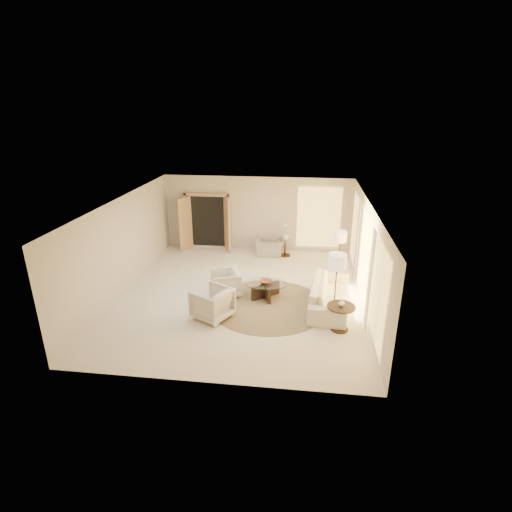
# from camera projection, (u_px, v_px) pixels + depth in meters

# --- Properties ---
(room) EXTENTS (7.04, 8.04, 2.83)m
(room) POSITION_uv_depth(u_px,v_px,m) (240.00, 251.00, 11.31)
(room) COLOR silver
(room) RESTS_ON ground
(windows_right) EXTENTS (0.10, 6.40, 2.40)m
(windows_right) POSITION_uv_depth(u_px,v_px,m) (364.00, 256.00, 11.03)
(windows_right) COLOR #F6C562
(windows_right) RESTS_ON room
(window_back_corner) EXTENTS (1.70, 0.10, 2.40)m
(window_back_corner) POSITION_uv_depth(u_px,v_px,m) (319.00, 218.00, 14.72)
(window_back_corner) COLOR #F6C562
(window_back_corner) RESTS_ON room
(curtains_right) EXTENTS (0.06, 5.20, 2.60)m
(curtains_right) POSITION_uv_depth(u_px,v_px,m) (358.00, 247.00, 11.88)
(curtains_right) COLOR #BEAA8C
(curtains_right) RESTS_ON room
(french_doors) EXTENTS (1.95, 0.66, 2.16)m
(french_doors) POSITION_uv_depth(u_px,v_px,m) (207.00, 222.00, 15.19)
(french_doors) COLOR tan
(french_doors) RESTS_ON room
(area_rug) EXTENTS (3.80, 3.80, 0.01)m
(area_rug) POSITION_uv_depth(u_px,v_px,m) (268.00, 305.00, 11.22)
(area_rug) COLOR #453726
(area_rug) RESTS_ON room
(sofa) EXTENTS (1.26, 2.61, 0.74)m
(sofa) POSITION_uv_depth(u_px,v_px,m) (330.00, 294.00, 11.02)
(sofa) COLOR beige
(sofa) RESTS_ON room
(armchair_left) EXTENTS (0.98, 1.01, 0.82)m
(armchair_left) POSITION_uv_depth(u_px,v_px,m) (226.00, 282.00, 11.70)
(armchair_left) COLOR beige
(armchair_left) RESTS_ON room
(armchair_right) EXTENTS (1.15, 1.17, 0.91)m
(armchair_right) POSITION_uv_depth(u_px,v_px,m) (212.00, 302.00, 10.42)
(armchair_right) COLOR beige
(armchair_right) RESTS_ON room
(accent_chair) EXTENTS (0.96, 0.63, 0.84)m
(accent_chair) POSITION_uv_depth(u_px,v_px,m) (269.00, 244.00, 14.75)
(accent_chair) COLOR gray
(accent_chair) RESTS_ON room
(coffee_table) EXTENTS (1.54, 1.54, 0.46)m
(coffee_table) POSITION_uv_depth(u_px,v_px,m) (266.00, 288.00, 11.56)
(coffee_table) COLOR black
(coffee_table) RESTS_ON room
(end_table) EXTENTS (0.71, 0.71, 0.67)m
(end_table) POSITION_uv_depth(u_px,v_px,m) (341.00, 314.00, 9.85)
(end_table) COLOR black
(end_table) RESTS_ON room
(side_table) EXTENTS (0.54, 0.54, 0.62)m
(side_table) POSITION_uv_depth(u_px,v_px,m) (285.00, 246.00, 14.70)
(side_table) COLOR black
(side_table) RESTS_ON room
(floor_lamp_near) EXTENTS (0.40, 0.40, 1.64)m
(floor_lamp_near) POSITION_uv_depth(u_px,v_px,m) (340.00, 239.00, 12.32)
(floor_lamp_near) COLOR black
(floor_lamp_near) RESTS_ON room
(floor_lamp_far) EXTENTS (0.45, 0.45, 1.84)m
(floor_lamp_far) POSITION_uv_depth(u_px,v_px,m) (337.00, 264.00, 9.92)
(floor_lamp_far) COLOR black
(floor_lamp_far) RESTS_ON room
(bowl) EXTENTS (0.41, 0.41, 0.08)m
(bowl) POSITION_uv_depth(u_px,v_px,m) (266.00, 282.00, 11.49)
(bowl) COLOR brown
(bowl) RESTS_ON coffee_table
(end_vase) EXTENTS (0.19, 0.19, 0.17)m
(end_vase) POSITION_uv_depth(u_px,v_px,m) (342.00, 303.00, 9.74)
(end_vase) COLOR white
(end_vase) RESTS_ON end_table
(side_vase) EXTENTS (0.28, 0.28, 0.26)m
(side_vase) POSITION_uv_depth(u_px,v_px,m) (285.00, 237.00, 14.57)
(side_vase) COLOR white
(side_vase) RESTS_ON side_table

